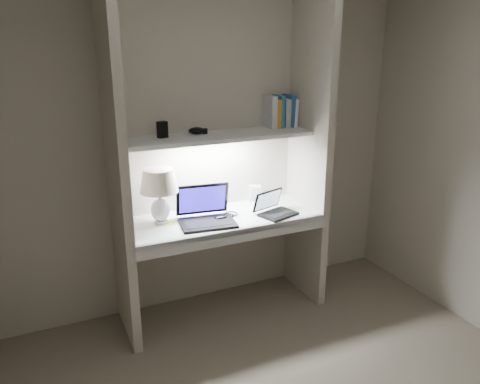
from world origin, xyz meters
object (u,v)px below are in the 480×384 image
laptop_main (206,214)px  laptop_netbook (275,209)px  book_row (280,112)px  speaker (255,193)px  table_lamp (159,187)px

laptop_main → laptop_netbook: 0.53m
book_row → laptop_netbook: bearing=-123.1°
book_row → laptop_main: bearing=-162.0°
speaker → table_lamp: bearing=-146.7°
laptop_netbook → speaker: bearing=72.0°
table_lamp → laptop_main: size_ratio=0.93×
laptop_main → book_row: size_ratio=1.72×
laptop_netbook → laptop_main: bearing=154.3°
book_row → speaker: bearing=171.7°
speaker → book_row: (0.20, -0.03, 0.65)m
laptop_main → speaker: (0.52, 0.26, 0.01)m
laptop_main → speaker: 0.58m
table_lamp → book_row: 1.12m
laptop_main → book_row: (0.72, 0.23, 0.65)m
speaker → book_row: book_row is taller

